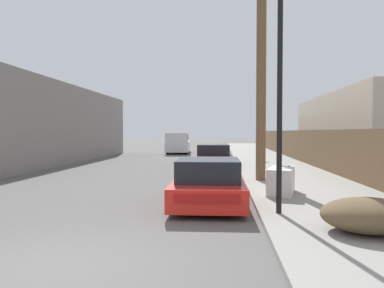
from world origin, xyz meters
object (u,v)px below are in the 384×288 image
Objects in this scene: car_parked_mid at (213,158)px; brush_pile at (369,215)px; parked_sports_car_red at (209,184)px; discarded_fridge at (281,181)px; pickup_truck at (178,143)px; street_lamp at (280,79)px; utility_pole at (261,55)px; pedestrian at (258,147)px.

car_parked_mid is 2.44× the size of brush_pile.
car_parked_mid reaches higher than parked_sports_car_red.
parked_sports_car_red is 1.00× the size of car_parked_mid.
discarded_fridge is 22.98m from pickup_truck.
street_lamp reaches higher than brush_pile.
car_parked_mid is at bearing 100.88° from pickup_truck.
pickup_truck is (-5.71, 22.26, 0.42)m from discarded_fridge.
discarded_fridge is at bearing 101.33° from pickup_truck.
street_lamp is at bearing -91.82° from utility_pole.
utility_pole is at bearing 102.74° from pickup_truck.
pedestrian is (0.87, 10.00, -3.88)m from utility_pole.
parked_sports_car_red is 14.58m from pedestrian.
parked_sports_car_red is 2.56× the size of pedestrian.
street_lamp is at bearing 98.78° from pickup_truck.
street_lamp is at bearing -81.98° from car_parked_mid.
car_parked_mid is 0.71× the size of pickup_truck.
street_lamp reaches higher than discarded_fridge.
pickup_truck reaches higher than car_parked_mid.
parked_sports_car_red is 9.30m from car_parked_mid.
street_lamp is (1.72, -10.80, 2.50)m from car_parked_mid.
parked_sports_car_red reaches higher than brush_pile.
pedestrian is (0.59, 13.09, 0.45)m from discarded_fridge.
discarded_fridge is at bearing 102.26° from brush_pile.
utility_pole reaches higher than brush_pile.
discarded_fridge is 2.44m from parked_sports_car_red.
pedestrian reaches higher than parked_sports_car_red.
parked_sports_car_red is 6.34m from utility_pole.
discarded_fridge is 1.06× the size of pedestrian.
pickup_truck is at bearing 118.04° from discarded_fridge.
discarded_fridge is at bearing -75.83° from car_parked_mid.
parked_sports_car_red is 23.77m from pickup_truck.
brush_pile is 17.31m from pedestrian.
car_parked_mid is 11.21m from street_lamp.
pedestrian is (2.69, 14.32, 0.39)m from parked_sports_car_red.
utility_pole is at bearing 66.29° from parked_sports_car_red.
discarded_fridge is 0.33× the size of street_lamp.
street_lamp is (1.63, -1.49, 2.55)m from parked_sports_car_red.
parked_sports_car_red is 3.37m from street_lamp.
street_lamp is at bearing -43.43° from parked_sports_car_red.
pickup_truck is 27.29m from brush_pile.
brush_pile is at bearing -64.09° from discarded_fridge.
discarded_fridge is 0.19× the size of utility_pole.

